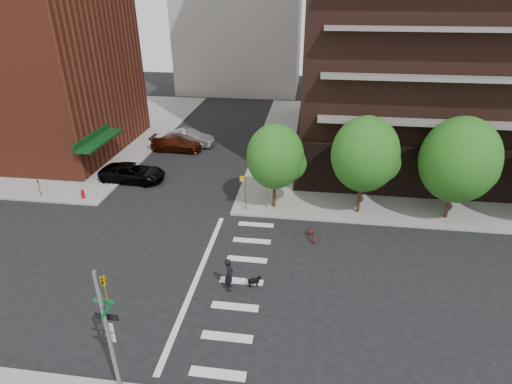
{
  "coord_description": "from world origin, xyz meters",
  "views": [
    {
      "loc": [
        6.12,
        -17.1,
        14.31
      ],
      "look_at": [
        3.0,
        6.0,
        2.5
      ],
      "focal_mm": 28.0,
      "sensor_mm": 36.0,
      "label": 1
    }
  ],
  "objects_px": {
    "traffic_signal": "(112,347)",
    "dog_walker": "(229,274)",
    "fire_hydrant": "(83,194)",
    "scooter": "(312,233)",
    "parked_car_silver": "(190,138)",
    "parked_car_black": "(133,173)",
    "parked_car_maroon": "(177,144)"
  },
  "relations": [
    {
      "from": "fire_hydrant",
      "to": "parked_car_black",
      "type": "relative_size",
      "value": 0.14
    },
    {
      "from": "parked_car_silver",
      "to": "dog_walker",
      "type": "distance_m",
      "value": 22.74
    },
    {
      "from": "parked_car_silver",
      "to": "parked_car_black",
      "type": "bearing_deg",
      "value": 170.29
    },
    {
      "from": "scooter",
      "to": "parked_car_silver",
      "type": "bearing_deg",
      "value": 113.11
    },
    {
      "from": "parked_car_black",
      "to": "dog_walker",
      "type": "bearing_deg",
      "value": -137.84
    },
    {
      "from": "traffic_signal",
      "to": "parked_car_maroon",
      "type": "distance_m",
      "value": 27.19
    },
    {
      "from": "dog_walker",
      "to": "parked_car_black",
      "type": "bearing_deg",
      "value": 34.81
    },
    {
      "from": "parked_car_black",
      "to": "parked_car_maroon",
      "type": "height_order",
      "value": "parked_car_black"
    },
    {
      "from": "parked_car_maroon",
      "to": "dog_walker",
      "type": "relative_size",
      "value": 2.62
    },
    {
      "from": "traffic_signal",
      "to": "parked_car_silver",
      "type": "xyz_separation_m",
      "value": [
        -5.35,
        27.99,
        -1.88
      ]
    },
    {
      "from": "parked_car_maroon",
      "to": "dog_walker",
      "type": "height_order",
      "value": "dog_walker"
    },
    {
      "from": "parked_car_black",
      "to": "parked_car_silver",
      "type": "bearing_deg",
      "value": -13.17
    },
    {
      "from": "parked_car_maroon",
      "to": "parked_car_silver",
      "type": "relative_size",
      "value": 1.02
    },
    {
      "from": "traffic_signal",
      "to": "fire_hydrant",
      "type": "distance_m",
      "value": 18.42
    },
    {
      "from": "parked_car_maroon",
      "to": "dog_walker",
      "type": "bearing_deg",
      "value": -154.17
    },
    {
      "from": "fire_hydrant",
      "to": "parked_car_silver",
      "type": "height_order",
      "value": "parked_car_silver"
    },
    {
      "from": "parked_car_maroon",
      "to": "dog_walker",
      "type": "distance_m",
      "value": 21.62
    },
    {
      "from": "parked_car_black",
      "to": "parked_car_maroon",
      "type": "xyz_separation_m",
      "value": [
        1.44,
        7.3,
        -0.01
      ]
    },
    {
      "from": "parked_car_silver",
      "to": "scooter",
      "type": "distance_m",
      "value": 20.16
    },
    {
      "from": "traffic_signal",
      "to": "scooter",
      "type": "bearing_deg",
      "value": 59.39
    },
    {
      "from": "traffic_signal",
      "to": "dog_walker",
      "type": "relative_size",
      "value": 3.12
    },
    {
      "from": "fire_hydrant",
      "to": "parked_car_maroon",
      "type": "bearing_deg",
      "value": 71.06
    },
    {
      "from": "traffic_signal",
      "to": "dog_walker",
      "type": "xyz_separation_m",
      "value": [
        2.94,
        6.81,
        -1.74
      ]
    },
    {
      "from": "scooter",
      "to": "parked_car_black",
      "type": "bearing_deg",
      "value": 139.76
    },
    {
      "from": "parked_car_maroon",
      "to": "scooter",
      "type": "height_order",
      "value": "parked_car_maroon"
    },
    {
      "from": "traffic_signal",
      "to": "parked_car_maroon",
      "type": "xyz_separation_m",
      "value": [
        -6.22,
        26.4,
        -1.97
      ]
    },
    {
      "from": "traffic_signal",
      "to": "scooter",
      "type": "relative_size",
      "value": 3.82
    },
    {
      "from": "fire_hydrant",
      "to": "dog_walker",
      "type": "xyz_separation_m",
      "value": [
        12.97,
        -8.48,
        0.41
      ]
    },
    {
      "from": "parked_car_maroon",
      "to": "parked_car_black",
      "type": "bearing_deg",
      "value": 169.63
    },
    {
      "from": "traffic_signal",
      "to": "parked_car_maroon",
      "type": "height_order",
      "value": "traffic_signal"
    },
    {
      "from": "parked_car_silver",
      "to": "dog_walker",
      "type": "bearing_deg",
      "value": -153.77
    },
    {
      "from": "fire_hydrant",
      "to": "dog_walker",
      "type": "distance_m",
      "value": 15.5
    }
  ]
}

